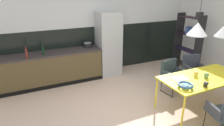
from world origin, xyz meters
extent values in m
plane|color=#CAAB95|center=(0.00, 0.00, 0.00)|extent=(8.58, 8.58, 0.00)
cube|color=black|center=(0.00, 2.77, 0.71)|extent=(6.60, 0.12, 1.41)
cube|color=silver|center=(0.00, 2.77, 2.12)|extent=(6.60, 0.12, 1.41)
cube|color=brown|center=(-1.58, 2.41, 0.42)|extent=(3.14, 0.60, 0.84)
cube|color=#382F30|center=(-1.58, 2.41, 0.86)|extent=(3.17, 0.63, 0.04)
cube|color=black|center=(-1.58, 2.11, 0.05)|extent=(3.14, 0.01, 0.10)
cube|color=#ADAFB2|center=(0.33, 2.41, 0.93)|extent=(0.64, 0.60, 1.86)
cube|color=yellow|center=(1.37, -0.14, 0.72)|extent=(1.82, 0.87, 0.03)
cylinder|color=yellow|center=(0.50, 0.26, 0.35)|extent=(0.04, 0.04, 0.71)
cylinder|color=yellow|center=(2.24, 0.26, 0.35)|extent=(0.04, 0.04, 0.71)
cylinder|color=yellow|center=(0.50, -0.53, 0.35)|extent=(0.04, 0.04, 0.71)
cube|color=#343D40|center=(1.32, 0.65, 0.43)|extent=(0.53, 0.51, 0.06)
cube|color=#303E3F|center=(1.29, 0.85, 0.63)|extent=(0.46, 0.13, 0.35)
cube|color=#323B3B|center=(1.53, 0.68, 0.53)|extent=(0.10, 0.42, 0.14)
cube|color=#303F44|center=(1.10, 0.63, 0.53)|extent=(0.10, 0.42, 0.14)
cylinder|color=black|center=(1.54, 0.49, 0.20)|extent=(0.02, 0.02, 0.40)
cylinder|color=black|center=(1.14, 0.44, 0.20)|extent=(0.02, 0.02, 0.40)
cylinder|color=black|center=(1.49, 0.86, 0.20)|extent=(0.02, 0.02, 0.40)
cylinder|color=black|center=(1.09, 0.82, 0.20)|extent=(0.02, 0.02, 0.40)
cylinder|color=black|center=(1.51, 0.68, 0.01)|extent=(0.06, 0.41, 0.02)
cylinder|color=black|center=(1.12, 0.63, 0.01)|extent=(0.06, 0.41, 0.02)
cube|color=#343D40|center=(1.10, -0.88, 0.40)|extent=(0.58, 0.56, 0.06)
cube|color=#373941|center=(0.89, -0.82, 0.50)|extent=(0.15, 0.41, 0.14)
cylinder|color=black|center=(0.95, -0.64, 0.18)|extent=(0.02, 0.02, 0.37)
cylinder|color=black|center=(1.34, -0.74, 0.18)|extent=(0.02, 0.02, 0.37)
cube|color=#343D40|center=(2.03, 0.70, 0.43)|extent=(0.58, 0.56, 0.06)
cube|color=#343A47|center=(2.08, 0.89, 0.64)|extent=(0.46, 0.19, 0.36)
cube|color=#37393C|center=(2.24, 0.65, 0.53)|extent=(0.15, 0.41, 0.14)
cube|color=#394144|center=(1.82, 0.75, 0.53)|extent=(0.15, 0.41, 0.14)
cylinder|color=black|center=(2.18, 0.47, 0.20)|extent=(0.02, 0.02, 0.40)
cylinder|color=black|center=(1.79, 0.56, 0.20)|extent=(0.02, 0.02, 0.40)
cylinder|color=black|center=(2.27, 0.83, 0.20)|extent=(0.02, 0.02, 0.40)
cylinder|color=black|center=(1.88, 0.93, 0.20)|extent=(0.02, 0.02, 0.40)
cylinder|color=black|center=(2.22, 0.65, 0.01)|extent=(0.12, 0.41, 0.02)
cylinder|color=black|center=(1.84, 0.75, 0.01)|extent=(0.12, 0.41, 0.02)
cylinder|color=#33607F|center=(0.67, -0.34, 0.77)|extent=(0.13, 0.13, 0.07)
torus|color=#315A7D|center=(0.67, -0.34, 0.80)|extent=(0.29, 0.29, 0.05)
cube|color=white|center=(0.78, -0.01, 0.74)|extent=(0.15, 0.21, 0.01)
cube|color=white|center=(0.93, -0.01, 0.74)|extent=(0.15, 0.21, 0.01)
cube|color=#B73833|center=(0.85, -0.01, 0.75)|extent=(0.01, 0.22, 0.00)
cylinder|color=black|center=(1.04, -0.46, 0.78)|extent=(0.08, 0.08, 0.09)
torus|color=black|center=(1.09, -0.46, 0.79)|extent=(0.06, 0.01, 0.06)
cylinder|color=#5B8456|center=(1.37, -0.19, 0.79)|extent=(0.08, 0.08, 0.11)
torus|color=#5B8456|center=(1.42, -0.19, 0.80)|extent=(0.07, 0.01, 0.07)
cylinder|color=gold|center=(1.23, -0.04, 0.79)|extent=(0.08, 0.08, 0.11)
torus|color=gold|center=(1.29, -0.04, 0.80)|extent=(0.07, 0.01, 0.07)
cylinder|color=black|center=(-0.28, 2.51, 0.94)|extent=(0.22, 0.22, 0.12)
cylinder|color=gray|center=(-0.28, 2.51, 1.01)|extent=(0.22, 0.22, 0.01)
sphere|color=black|center=(-0.28, 2.51, 1.03)|extent=(0.02, 0.02, 0.02)
cylinder|color=maroon|center=(-1.90, 2.18, 1.00)|extent=(0.06, 0.06, 0.23)
cylinder|color=maroon|center=(-1.90, 2.18, 1.15)|extent=(0.02, 0.02, 0.07)
cylinder|color=#0F3319|center=(-1.51, 2.34, 0.97)|extent=(0.06, 0.06, 0.18)
cylinder|color=#0F3319|center=(-1.51, 2.34, 1.10)|extent=(0.03, 0.03, 0.08)
cube|color=black|center=(2.52, 1.90, 0.89)|extent=(0.30, 0.03, 1.79)
cube|color=black|center=(2.52, 1.11, 0.89)|extent=(0.30, 0.03, 1.79)
cube|color=black|center=(2.52, 1.50, 0.25)|extent=(0.30, 0.77, 0.02)
cube|color=beige|center=(2.52, 1.23, 0.36)|extent=(0.18, 0.10, 0.20)
cube|color=black|center=(2.52, 1.50, 0.73)|extent=(0.30, 0.77, 0.02)
cube|color=black|center=(2.52, 1.50, 1.21)|extent=(0.30, 0.77, 0.02)
cube|color=#334C8C|center=(2.52, 1.54, 1.32)|extent=(0.18, 0.10, 0.20)
cube|color=black|center=(2.52, 1.50, 1.69)|extent=(0.30, 0.77, 0.02)
cube|color=#262628|center=(2.52, 1.24, 1.78)|extent=(0.18, 0.10, 0.16)
cone|color=silver|center=(1.01, -0.11, 1.76)|extent=(0.36, 0.36, 0.24)
camera|label=1|loc=(-1.88, -2.68, 2.44)|focal=31.29mm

